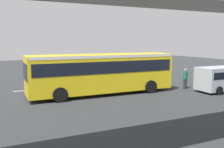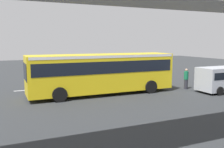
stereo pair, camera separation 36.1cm
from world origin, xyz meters
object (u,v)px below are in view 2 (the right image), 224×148
at_px(city_bus, 102,70).
at_px(bicycle_green, 216,83).
at_px(traffic_sign, 29,66).
at_px(pedestrian, 186,79).

xyz_separation_m(city_bus, bicycle_green, (-10.81, 1.25, -1.51)).
relative_size(city_bus, traffic_sign, 4.12).
relative_size(bicycle_green, pedestrian, 0.99).
xyz_separation_m(bicycle_green, traffic_sign, (15.80, -6.89, 1.52)).
xyz_separation_m(pedestrian, traffic_sign, (12.48, -6.62, 1.00)).
bearing_deg(bicycle_green, pedestrian, -4.64).
bearing_deg(pedestrian, bicycle_green, 175.36).
bearing_deg(pedestrian, city_bus, -7.45).
distance_m(city_bus, traffic_sign, 7.53).
bearing_deg(traffic_sign, pedestrian, 152.05).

